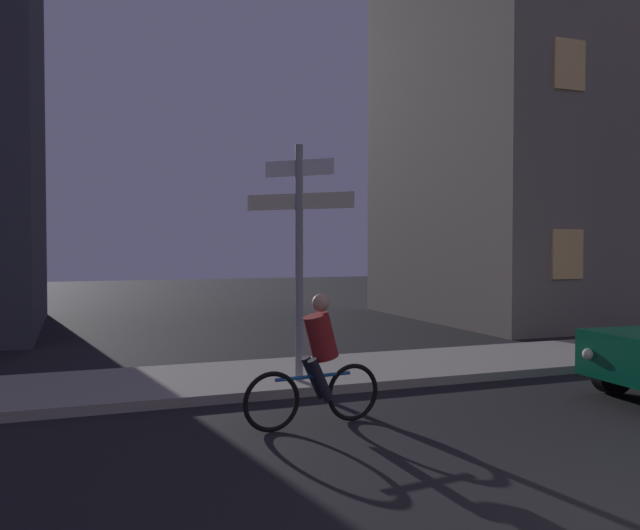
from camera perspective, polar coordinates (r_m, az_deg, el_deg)
The scene contains 4 objects.
sidewalk_kerb at distance 11.20m, azimuth 2.86°, elevation -9.25°, with size 40.00×2.54×0.14m, color gray.
signpost at distance 9.85m, azimuth -1.85°, elevation 2.07°, with size 1.28×1.28×3.58m.
cyclist at distance 7.98m, azimuth -0.24°, elevation -8.74°, with size 1.82×0.37×1.61m.
building_right_block at distance 22.68m, azimuth 20.26°, elevation 17.17°, with size 9.48×8.06×16.60m.
Camera 1 is at (-4.39, -3.40, 2.18)m, focal length 36.48 mm.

